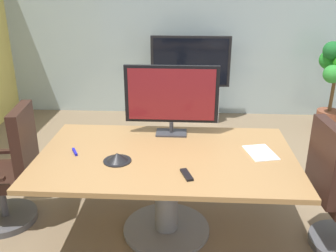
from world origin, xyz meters
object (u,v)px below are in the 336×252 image
Objects in this scene: conference_table at (166,173)px; wall_display_unit at (190,92)px; office_chair_left at (9,176)px; remote_control at (187,175)px; tv_monitor at (172,96)px; conference_phone at (117,158)px.

wall_display_unit reaches higher than conference_table.
wall_display_unit is (1.58, 2.78, -0.01)m from office_chair_left.
wall_display_unit reaches higher than remote_control.
conference_table is 0.70m from tv_monitor.
office_chair_left is at bearing -164.91° from tv_monitor.
tv_monitor is (0.02, 0.45, 0.53)m from conference_table.
wall_display_unit is at bearing 142.68° from office_chair_left.
office_chair_left is at bearing 177.22° from conference_table.
remote_control is (0.54, -0.20, -0.02)m from conference_phone.
tv_monitor is 0.64× the size of wall_display_unit.
tv_monitor is 0.78m from conference_phone.
conference_table is at bearing 79.52° from office_chair_left.
conference_table is 2.48× the size of tv_monitor.
tv_monitor reaches higher than conference_phone.
conference_phone is (-0.40, -0.59, -0.33)m from tv_monitor.
remote_control is (0.15, -0.79, -0.35)m from tv_monitor.
conference_phone is (-0.57, -3.00, 0.33)m from wall_display_unit.
conference_phone is at bearing -158.98° from conference_table.
office_chair_left is at bearing 146.18° from remote_control.
wall_display_unit is 7.71× the size of remote_control.
office_chair_left is 6.41× the size of remote_control.
conference_table is at bearing 21.02° from conference_phone.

